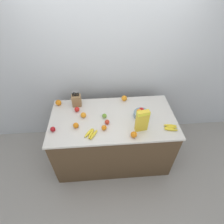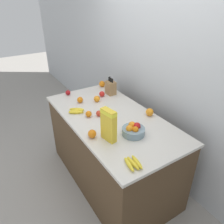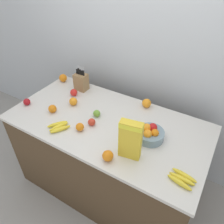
% 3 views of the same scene
% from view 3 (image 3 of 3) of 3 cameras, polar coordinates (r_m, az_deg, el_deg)
% --- Properties ---
extents(ground_plane, '(14.00, 14.00, 0.00)m').
position_cam_3_polar(ground_plane, '(2.60, -1.06, -18.15)').
color(ground_plane, gray).
extents(wall_back, '(9.00, 0.06, 2.60)m').
position_cam_3_polar(wall_back, '(2.23, 7.98, 14.79)').
color(wall_back, silver).
rests_on(wall_back, ground_plane).
extents(counter, '(1.75, 0.90, 0.92)m').
position_cam_3_polar(counter, '(2.24, -1.19, -11.48)').
color(counter, '#4C3823').
rests_on(counter, ground_plane).
extents(knife_block, '(0.13, 0.10, 0.27)m').
position_cam_3_polar(knife_block, '(2.32, -8.07, 7.87)').
color(knife_block, '#937047').
rests_on(knife_block, counter).
extents(cereal_box, '(0.17, 0.09, 0.31)m').
position_cam_3_polar(cereal_box, '(1.51, 4.83, -6.93)').
color(cereal_box, gold).
rests_on(cereal_box, counter).
extents(fruit_bowl, '(0.22, 0.22, 0.12)m').
position_cam_3_polar(fruit_bowl, '(1.75, 9.90, -5.59)').
color(fruit_bowl, gray).
rests_on(fruit_bowl, counter).
extents(banana_bunch_left, '(0.19, 0.20, 0.04)m').
position_cam_3_polar(banana_bunch_left, '(1.89, -13.72, -3.73)').
color(banana_bunch_left, yellow).
rests_on(banana_bunch_left, counter).
extents(banana_bunch_right, '(0.19, 0.14, 0.03)m').
position_cam_3_polar(banana_bunch_right, '(1.56, 17.80, -16.26)').
color(banana_bunch_right, yellow).
rests_on(banana_bunch_right, counter).
extents(apple_middle, '(0.07, 0.07, 0.07)m').
position_cam_3_polar(apple_middle, '(2.26, -9.96, 5.04)').
color(apple_middle, red).
rests_on(apple_middle, counter).
extents(apple_front, '(0.06, 0.06, 0.06)m').
position_cam_3_polar(apple_front, '(1.86, -5.33, -2.63)').
color(apple_front, red).
rests_on(apple_front, counter).
extents(apple_rightmost, '(0.06, 0.06, 0.06)m').
position_cam_3_polar(apple_rightmost, '(1.95, -4.02, -0.38)').
color(apple_rightmost, '#6B9E33').
rests_on(apple_rightmost, counter).
extents(apple_by_knife_block, '(0.07, 0.07, 0.07)m').
position_cam_3_polar(apple_by_knife_block, '(2.24, -21.37, 2.47)').
color(apple_by_knife_block, '#A31419').
rests_on(apple_by_knife_block, counter).
extents(orange_mid_left, '(0.07, 0.07, 0.07)m').
position_cam_3_polar(orange_mid_left, '(2.07, -15.30, 0.81)').
color(orange_mid_left, orange).
rests_on(orange_mid_left, counter).
extents(orange_back_center, '(0.08, 0.08, 0.08)m').
position_cam_3_polar(orange_back_center, '(2.12, -10.10, 2.74)').
color(orange_back_center, orange).
rests_on(orange_back_center, counter).
extents(orange_front_right, '(0.09, 0.09, 0.09)m').
position_cam_3_polar(orange_front_right, '(2.08, 9.02, 2.28)').
color(orange_front_right, orange).
rests_on(orange_front_right, counter).
extents(orange_mid_right, '(0.09, 0.09, 0.09)m').
position_cam_3_polar(orange_mid_right, '(2.53, -12.68, 8.67)').
color(orange_mid_right, orange).
rests_on(orange_mid_right, counter).
extents(orange_front_left, '(0.07, 0.07, 0.07)m').
position_cam_3_polar(orange_front_left, '(1.82, -8.40, -3.88)').
color(orange_front_left, orange).
rests_on(orange_front_left, counter).
extents(orange_near_bowl, '(0.08, 0.08, 0.08)m').
position_cam_3_polar(orange_near_bowl, '(1.58, -1.10, -11.37)').
color(orange_near_bowl, orange).
rests_on(orange_near_bowl, counter).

